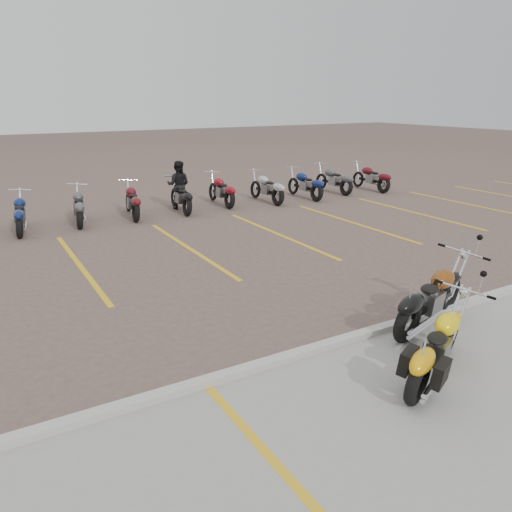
# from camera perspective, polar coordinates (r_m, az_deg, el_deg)

# --- Properties ---
(ground) EXTENTS (100.00, 100.00, 0.00)m
(ground) POSITION_cam_1_polar(r_m,az_deg,el_deg) (9.46, 1.88, -5.21)
(ground) COLOR brown
(ground) RESTS_ON ground
(concrete_apron) EXTENTS (60.00, 5.00, 0.01)m
(concrete_apron) POSITION_cam_1_polar(r_m,az_deg,el_deg) (6.59, 24.28, -18.05)
(concrete_apron) COLOR #9E9B93
(concrete_apron) RESTS_ON ground
(curb) EXTENTS (60.00, 0.18, 0.12)m
(curb) POSITION_cam_1_polar(r_m,az_deg,el_deg) (7.97, 9.65, -9.60)
(curb) COLOR #ADAAA3
(curb) RESTS_ON ground
(parking_stripes) EXTENTS (38.00, 5.50, 0.01)m
(parking_stripes) POSITION_cam_1_polar(r_m,az_deg,el_deg) (12.82, -7.65, 0.89)
(parking_stripes) COLOR gold
(parking_stripes) RESTS_ON ground
(yellow_cruiser) EXTENTS (1.98, 1.00, 0.87)m
(yellow_cruiser) POSITION_cam_1_polar(r_m,az_deg,el_deg) (7.22, 19.50, -10.16)
(yellow_cruiser) COLOR black
(yellow_cruiser) RESTS_ON ground
(flame_cruiser) EXTENTS (2.22, 0.79, 0.94)m
(flame_cruiser) POSITION_cam_1_polar(r_m,az_deg,el_deg) (8.74, 18.96, -4.90)
(flame_cruiser) COLOR black
(flame_cruiser) RESTS_ON ground
(person_b) EXTENTS (1.01, 0.96, 1.64)m
(person_b) POSITION_cam_1_polar(r_m,az_deg,el_deg) (17.32, -8.84, 8.02)
(person_b) COLOR black
(person_b) RESTS_ON ground
(bg_bike_row) EXTENTS (18.95, 2.05, 1.10)m
(bg_bike_row) POSITION_cam_1_polar(r_m,az_deg,el_deg) (16.70, -11.42, 6.58)
(bg_bike_row) COLOR black
(bg_bike_row) RESTS_ON ground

